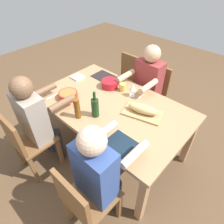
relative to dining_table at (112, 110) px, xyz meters
name	(u,v)px	position (x,y,z in m)	size (l,w,h in m)	color
ground_plane	(112,147)	(0.00, 0.00, -0.66)	(8.00, 8.00, 0.00)	brown
dining_table	(112,110)	(0.00, 0.00, 0.00)	(1.70, 1.04, 0.74)	#A87F56
chair_near_left	(26,141)	(-0.47, -0.84, -0.18)	(0.40, 0.40, 0.85)	brown
diner_near_left	(37,118)	(-0.47, -0.66, 0.04)	(0.41, 0.53, 1.20)	#2D2D38
chair_near_right	(84,200)	(0.47, -0.84, -0.18)	(0.40, 0.40, 0.85)	brown
diner_near_right	(99,171)	(0.47, -0.66, 0.04)	(0.41, 0.53, 1.20)	#2D2D38
chair_far_left	(127,80)	(-0.47, 0.84, -0.18)	(0.40, 0.40, 0.85)	brown
chair_far_center	(152,91)	(0.00, 0.84, -0.18)	(0.40, 0.40, 0.85)	brown
diner_far_center	(146,84)	(0.00, 0.66, 0.04)	(0.41, 0.53, 1.20)	#2D2D38
serving_bowl_fruit	(68,95)	(-0.45, -0.25, 0.12)	(0.21, 0.21, 0.08)	red
serving_bowl_pasta	(110,83)	(-0.26, 0.24, 0.13)	(0.20, 0.20, 0.09)	#B21923
cutting_board	(142,113)	(0.34, 0.10, 0.09)	(0.40, 0.22, 0.02)	tan
bread_loaf	(143,109)	(0.34, 0.10, 0.15)	(0.32, 0.11, 0.09)	tan
wine_bottle	(95,107)	(0.00, -0.25, 0.19)	(0.08, 0.08, 0.29)	#193819
beer_bottle	(77,109)	(-0.11, -0.38, 0.19)	(0.06, 0.06, 0.22)	brown
wine_glass	(133,87)	(0.06, 0.28, 0.20)	(0.08, 0.08, 0.17)	silver
fork_near_left	(52,96)	(-0.61, -0.36, 0.08)	(0.02, 0.17, 0.01)	silver
placemat_near_right	(123,146)	(0.47, -0.36, 0.08)	(0.32, 0.23, 0.01)	#142333
placemat_far_left	(105,77)	(-0.47, 0.36, 0.08)	(0.32, 0.23, 0.01)	black
cup_far_center	(123,87)	(-0.09, 0.28, 0.13)	(0.08, 0.08, 0.10)	gold
fork_far_center	(142,95)	(0.14, 0.36, 0.08)	(0.02, 0.17, 0.01)	silver
napkin_stack	(77,77)	(-0.72, 0.11, 0.09)	(0.14, 0.14, 0.02)	white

